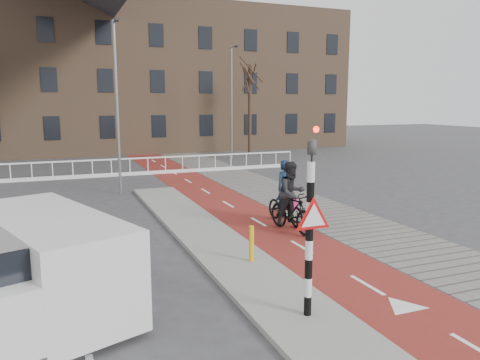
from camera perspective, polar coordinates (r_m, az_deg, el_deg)
name	(u,v)px	position (r m, az deg, el deg)	size (l,w,h in m)	color
ground	(287,279)	(11.10, 5.71, -11.93)	(120.00, 120.00, 0.00)	#38383A
bike_lane	(212,195)	(20.57, -3.39, -1.86)	(2.50, 60.00, 0.01)	maroon
sidewalk	(270,191)	(21.59, 3.69, -1.32)	(3.00, 60.00, 0.01)	slate
curb_island	(206,235)	(14.35, -4.21, -6.67)	(1.80, 16.00, 0.12)	gray
traffic_signal	(310,218)	(8.53, 8.58, -4.56)	(0.80, 0.80, 3.68)	black
bollard	(252,244)	(11.73, 1.41, -7.75)	(0.12, 0.12, 0.90)	#E8AB0C
cyclist_near	(286,202)	(15.77, 5.59, -2.71)	(0.93, 2.13, 2.13)	black
cyclist_far	(292,203)	(14.72, 6.30, -2.81)	(1.09, 2.18, 2.22)	black
van	(50,261)	(9.87, -22.12, -9.12)	(3.21, 4.82, 1.92)	silver
railing	(53,174)	(26.43, -21.86, 0.66)	(28.00, 0.10, 0.99)	silver
townhouse_row	(73,55)	(41.37, -19.69, 14.17)	(46.00, 10.00, 15.90)	#7F6047
tree_right	(250,111)	(35.92, 1.20, 8.46)	(0.26, 0.26, 6.81)	black
streetlight_near	(117,109)	(21.17, -14.73, 8.31)	(0.12, 0.12, 7.45)	slate
streetlight_right	(232,103)	(33.46, -1.03, 9.32)	(0.12, 0.12, 7.90)	slate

